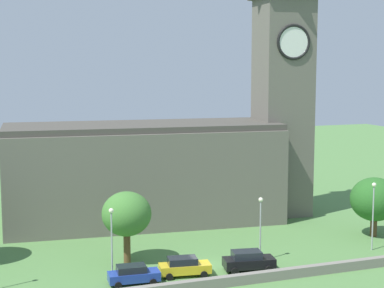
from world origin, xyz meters
TOP-DOWN VIEW (x-y plane):
  - ground_plane at (0.00, 15.00)m, footprint 200.00×200.00m
  - church at (2.92, 17.98)m, footprint 37.92×14.65m
  - quay_barrier at (0.00, -5.52)m, footprint 54.53×0.70m
  - car_blue at (-7.51, -2.25)m, footprint 4.52×2.30m
  - car_yellow at (-2.72, -1.79)m, footprint 4.77×2.60m
  - car_black at (3.28, -2.41)m, footprint 4.92×2.88m
  - streetlamp_west_mid at (-8.95, -0.49)m, footprint 0.44×0.44m
  - streetlamp_central at (5.53, -0.27)m, footprint 0.44×0.44m
  - streetlamp_east_mid at (17.81, -0.93)m, footprint 0.44×0.44m
  - tree_riverside_east at (-6.57, 3.65)m, footprint 4.70×4.70m
  - tree_churchyard at (21.12, 3.35)m, footprint 5.30×5.30m

SIDE VIEW (x-z plane):
  - ground_plane at x=0.00m, z-range 0.00..0.00m
  - quay_barrier at x=0.00m, z-range 0.00..0.88m
  - car_blue at x=-7.51m, z-range 0.01..1.67m
  - car_yellow at x=-2.72m, z-range 0.01..1.72m
  - car_black at x=3.28m, z-range 0.01..1.85m
  - tree_churchyard at x=21.12m, z-range 0.85..7.38m
  - streetlamp_central at x=5.53m, z-range 1.11..7.33m
  - streetlamp_west_mid at x=-8.95m, z-range 1.13..7.51m
  - streetlamp_east_mid at x=17.81m, z-range 1.17..8.13m
  - tree_riverside_east at x=-6.57m, z-range 1.27..8.13m
  - church at x=2.92m, z-range -7.35..23.21m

